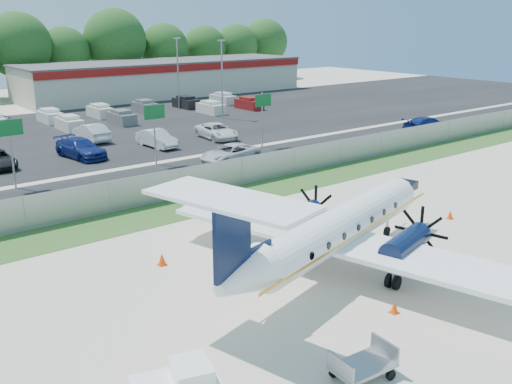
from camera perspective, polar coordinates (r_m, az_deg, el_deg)
ground at (r=27.64m, az=7.75°, el=-7.43°), size 170.00×170.00×0.00m
grass_verge at (r=36.40m, az=-5.83°, el=-1.29°), size 170.00×4.00×0.02m
access_road at (r=42.25m, az=-10.93°, el=1.07°), size 170.00×8.00×0.02m
parking_lot at (r=61.27m, az=-20.08°, el=5.24°), size 170.00×32.00×0.02m
perimeter_fence at (r=37.74m, az=-7.50°, el=0.90°), size 120.00×0.06×1.99m
building_east at (r=91.29m, az=-9.00°, el=11.24°), size 44.40×12.40×5.24m
sign_left at (r=42.28m, az=-23.39°, el=5.01°), size 1.80×0.26×5.00m
sign_mid at (r=46.20m, az=-10.11°, el=7.04°), size 1.80×0.26×5.00m
sign_right at (r=52.19m, az=0.68°, el=8.41°), size 1.80×0.26×5.00m
light_pole_ne at (r=67.59m, az=-3.43°, el=11.71°), size 0.90×0.35×9.09m
light_pole_se at (r=76.00m, az=-7.83°, el=12.15°), size 0.90×0.35×9.09m
aircraft at (r=26.45m, az=8.18°, el=-3.59°), size 18.12×17.71×5.53m
baggage_cart_near at (r=27.63m, az=2.19°, el=-6.06°), size 2.48×1.83×1.17m
baggage_cart_far at (r=19.74m, az=10.62°, el=-16.63°), size 2.17×1.41×1.09m
cone_nose at (r=35.57m, az=18.84°, el=-2.18°), size 0.36×0.36×0.51m
cone_port_wing at (r=23.96m, az=13.66°, el=-11.15°), size 0.36×0.36×0.51m
cone_starboard_wing at (r=27.85m, az=-9.39°, el=-6.67°), size 0.43×0.43×0.60m
road_car_mid at (r=47.12m, az=-2.59°, el=2.99°), size 5.64×3.13×1.49m
road_car_east at (r=62.21m, az=16.75°, el=5.70°), size 5.99×3.16×1.65m
parked_car_c at (r=50.86m, az=-17.04°, el=3.29°), size 3.16×5.96×1.65m
parked_car_d at (r=53.52m, az=-9.83°, el=4.44°), size 2.04×4.98×1.61m
parked_car_e at (r=56.64m, az=-3.94°, el=5.33°), size 3.04×5.69×1.52m
parked_car_g at (r=57.57m, az=-16.07°, el=4.90°), size 1.91×5.23×1.71m
far_parking_rows at (r=65.97m, az=-21.47°, el=5.85°), size 56.00×10.00×1.60m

